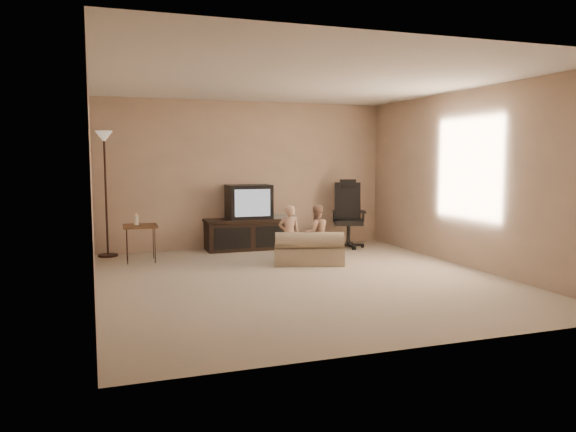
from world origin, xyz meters
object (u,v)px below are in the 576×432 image
Objects in this scene: side_table at (140,226)px; child_sofa at (309,251)px; toddler_right at (316,233)px; floor_lamp at (105,165)px; toddler_left at (289,234)px; office_chair at (348,223)px; tv_stand at (249,223)px.

side_table reaches higher than child_sofa.
floor_lamp is at bearing -27.06° from toddler_right.
toddler_right is at bearing -163.35° from toddler_left.
toddler_right reaches higher than side_table.
office_chair is 0.60× the size of floor_lamp.
floor_lamp reaches higher than office_chair.
office_chair reaches higher than child_sofa.
side_table is 0.86× the size of toddler_left.
floor_lamp reaches higher than child_sofa.
side_table is 0.38× the size of floor_lamp.
toddler_right is at bearing -114.15° from office_chair.
office_chair is 1.75m from child_sofa.
tv_stand is 2.08× the size of side_table.
tv_stand is 1.80× the size of toddler_right.
office_chair is 1.05× the size of child_sofa.
toddler_left is (0.20, -1.45, -0.02)m from tv_stand.
toddler_right is at bearing -64.91° from tv_stand.
side_table is (-1.84, -0.55, 0.08)m from tv_stand.
tv_stand is 1.31× the size of office_chair.
toddler_left is at bearing 4.71° from toddler_right.
office_chair is at bearing 63.78° from child_sofa.
toddler_left is (-0.25, 0.14, 0.23)m from child_sofa.
toddler_right is (2.94, -1.47, -1.00)m from floor_lamp.
toddler_right is (-1.03, -1.06, 0.01)m from office_chair.
tv_stand is 0.78× the size of floor_lamp.
floor_lamp is at bearing 126.74° from side_table.
toddler_right is (0.44, 0.04, -0.01)m from toddler_left.
tv_stand reaches higher than child_sofa.
toddler_right is (2.48, -0.86, -0.10)m from side_table.
toddler_left is 1.01× the size of toddler_right.
tv_stand reaches higher than side_table.
floor_lamp reaches higher than side_table.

